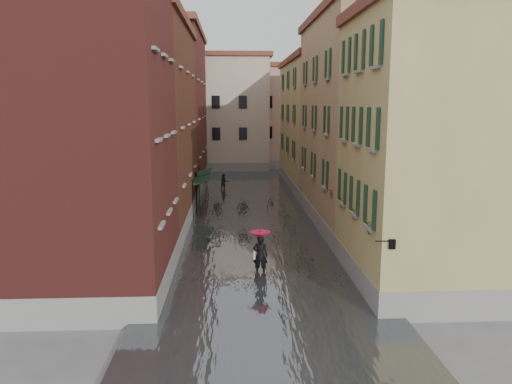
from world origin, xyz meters
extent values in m
plane|color=slate|center=(0.00, 0.00, 0.00)|extent=(120.00, 120.00, 0.00)
cube|color=#4B4F54|center=(0.00, 13.00, 0.10)|extent=(10.00, 60.00, 0.20)
cube|color=maroon|center=(-7.00, -2.00, 6.50)|extent=(6.00, 8.00, 13.00)
cube|color=brown|center=(-7.00, 9.00, 6.25)|extent=(6.00, 14.00, 12.50)
cube|color=maroon|center=(-7.00, 24.00, 7.00)|extent=(6.00, 16.00, 14.00)
cube|color=#A19053|center=(7.00, -2.00, 5.75)|extent=(6.00, 8.00, 11.50)
cube|color=tan|center=(7.00, 9.00, 6.50)|extent=(6.00, 14.00, 13.00)
cube|color=#A19053|center=(7.00, 24.00, 5.75)|extent=(6.00, 16.00, 11.50)
cube|color=#C2B39A|center=(-3.00, 38.00, 6.50)|extent=(12.00, 9.00, 13.00)
cube|color=tan|center=(6.00, 40.00, 6.00)|extent=(10.00, 9.00, 12.00)
cube|color=black|center=(-3.45, 12.21, 2.55)|extent=(1.09, 3.30, 0.31)
cylinder|color=black|center=(-3.95, 10.56, 1.40)|extent=(0.06, 0.06, 2.80)
cylinder|color=black|center=(-3.95, 13.86, 1.40)|extent=(0.06, 0.06, 2.80)
cube|color=black|center=(-3.45, 15.99, 2.55)|extent=(1.09, 3.33, 0.31)
cylinder|color=black|center=(-3.95, 14.33, 1.40)|extent=(0.06, 0.06, 2.80)
cylinder|color=black|center=(-3.95, 17.66, 1.40)|extent=(0.06, 0.06, 2.80)
cylinder|color=black|center=(4.05, -6.00, 3.10)|extent=(0.60, 0.05, 0.05)
cube|color=black|center=(4.35, -6.00, 3.00)|extent=(0.22, 0.22, 0.35)
cube|color=beige|center=(4.35, -6.00, 3.00)|extent=(0.14, 0.14, 0.24)
cube|color=brown|center=(4.12, -4.34, 3.15)|extent=(0.22, 0.85, 0.18)
imported|color=#265926|center=(4.12, -4.34, 3.57)|extent=(0.59, 0.51, 0.66)
cube|color=brown|center=(4.12, -1.89, 3.15)|extent=(0.22, 0.85, 0.18)
imported|color=#265926|center=(4.12, -1.89, 3.57)|extent=(0.59, 0.51, 0.66)
cube|color=brown|center=(4.12, 0.60, 3.15)|extent=(0.22, 0.85, 0.18)
imported|color=#265926|center=(4.12, 0.60, 3.57)|extent=(0.59, 0.51, 0.66)
cube|color=brown|center=(4.12, 2.91, 3.15)|extent=(0.22, 0.85, 0.18)
imported|color=#265926|center=(4.12, 2.91, 3.57)|extent=(0.59, 0.51, 0.66)
imported|color=black|center=(0.00, -0.56, 0.94)|extent=(0.77, 0.59, 1.89)
cube|color=beige|center=(-0.28, -0.51, 0.95)|extent=(0.08, 0.30, 0.38)
cylinder|color=black|center=(0.00, -0.56, 1.35)|extent=(0.02, 0.02, 1.00)
cone|color=red|center=(0.00, -0.56, 1.92)|extent=(0.99, 0.99, 0.28)
imported|color=black|center=(-2.01, 22.20, 0.77)|extent=(0.89, 0.79, 1.54)
camera|label=1|loc=(-1.28, -22.77, 7.91)|focal=35.00mm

